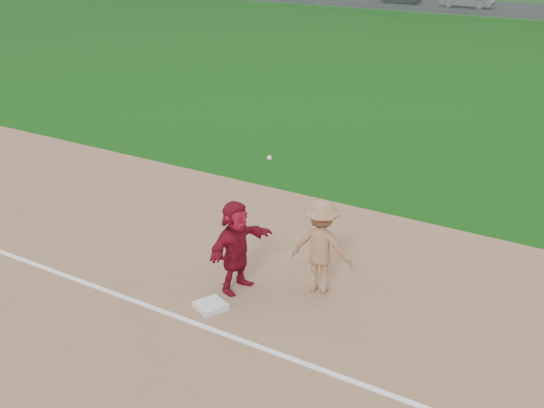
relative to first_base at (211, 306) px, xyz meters
The scene contains 5 objects.
ground 0.31m from the first_base, 76.24° to the left, with size 160.00×160.00×0.00m, color #0F460D.
foul_line 0.51m from the first_base, 81.79° to the right, with size 60.00×0.10×0.01m, color white.
first_base is the anchor object (origin of this frame).
base_runner 1.11m from the first_base, 91.80° to the left, with size 1.53×0.49×1.65m, color maroon.
first_base_play 2.12m from the first_base, 51.10° to the left, with size 1.21×1.18×2.58m.
Camera 1 is at (6.05, -8.07, 5.98)m, focal length 45.00 mm.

